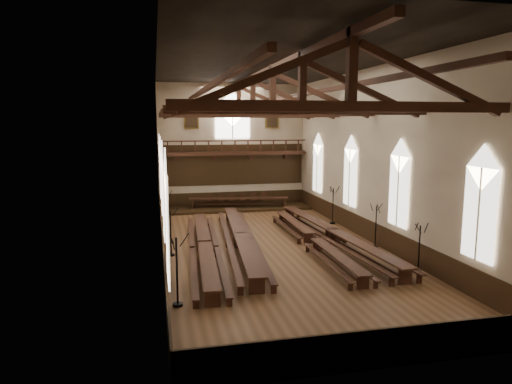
% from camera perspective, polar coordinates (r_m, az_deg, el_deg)
% --- Properties ---
extents(ground, '(26.00, 26.00, 0.00)m').
position_cam_1_polar(ground, '(25.65, 2.00, -6.89)').
color(ground, brown).
rests_on(ground, ground).
extents(room_walls, '(26.00, 26.00, 26.00)m').
position_cam_1_polar(room_walls, '(24.71, 2.08, 7.69)').
color(room_walls, beige).
rests_on(room_walls, ground).
extents(wainscot_band, '(12.00, 26.00, 1.20)m').
position_cam_1_polar(wainscot_band, '(25.49, 2.01, -5.60)').
color(wainscot_band, black).
rests_on(wainscot_band, ground).
extents(side_windows, '(11.85, 19.80, 4.50)m').
position_cam_1_polar(side_windows, '(24.90, 2.04, 1.42)').
color(side_windows, silver).
rests_on(side_windows, room_walls).
extents(end_window, '(2.80, 0.12, 3.80)m').
position_cam_1_polar(end_window, '(37.33, -2.96, 9.20)').
color(end_window, white).
rests_on(end_window, room_walls).
extents(minstrels_gallery, '(11.80, 1.24, 3.70)m').
position_cam_1_polar(minstrels_gallery, '(37.21, -2.85, 4.09)').
color(minstrels_gallery, '#3B1D13').
rests_on(minstrels_gallery, room_walls).
extents(portraits, '(7.75, 0.09, 1.45)m').
position_cam_1_polar(portraits, '(37.33, -2.95, 9.01)').
color(portraits, brown).
rests_on(portraits, room_walls).
extents(roof_trusses, '(11.70, 25.70, 2.80)m').
position_cam_1_polar(roof_trusses, '(24.74, 2.10, 11.76)').
color(roof_trusses, '#3B1D13').
rests_on(roof_trusses, room_walls).
extents(refectory_row_a, '(1.99, 14.57, 0.76)m').
position_cam_1_polar(refectory_row_a, '(24.15, -6.41, -6.57)').
color(refectory_row_a, '#3B1D13').
rests_on(refectory_row_a, ground).
extents(refectory_row_b, '(2.32, 15.15, 0.82)m').
position_cam_1_polar(refectory_row_b, '(25.56, -1.94, -5.57)').
color(refectory_row_b, '#3B1D13').
rests_on(refectory_row_b, ground).
extents(refectory_row_c, '(1.50, 13.76, 0.68)m').
position_cam_1_polar(refectory_row_c, '(25.65, 7.14, -5.81)').
color(refectory_row_c, '#3B1D13').
rests_on(refectory_row_c, ground).
extents(refectory_row_d, '(2.12, 15.11, 0.82)m').
position_cam_1_polar(refectory_row_d, '(26.74, 9.52, -5.04)').
color(refectory_row_d, '#3B1D13').
rests_on(refectory_row_d, ground).
extents(dais, '(11.40, 2.81, 0.19)m').
position_cam_1_polar(dais, '(36.53, -2.16, -2.03)').
color(dais, black).
rests_on(dais, ground).
extents(high_table, '(7.96, 1.94, 0.74)m').
position_cam_1_polar(high_table, '(36.40, -2.17, -0.91)').
color(high_table, '#3B1D13').
rests_on(high_table, dais).
extents(high_chairs, '(4.99, 0.50, 1.01)m').
position_cam_1_polar(high_chairs, '(37.16, -2.38, -0.84)').
color(high_chairs, '#3B1D13').
rests_on(high_chairs, dais).
extents(candelabrum_left_near, '(0.76, 0.87, 2.83)m').
position_cam_1_polar(candelabrum_left_near, '(17.76, -9.82, -11.30)').
color(candelabrum_left_near, black).
rests_on(candelabrum_left_near, ground).
extents(candelabrum_left_mid, '(0.75, 0.75, 2.53)m').
position_cam_1_polar(candelabrum_left_mid, '(24.23, -10.59, -6.09)').
color(candelabrum_left_mid, black).
rests_on(candelabrum_left_mid, ground).
extents(candelabrum_left_far, '(0.71, 0.67, 2.35)m').
position_cam_1_polar(candelabrum_left_far, '(31.45, -11.06, -2.79)').
color(candelabrum_left_far, black).
rests_on(candelabrum_left_far, ground).
extents(candelabrum_right_near, '(0.71, 0.67, 2.35)m').
position_cam_1_polar(candelabrum_right_near, '(22.57, 19.67, -7.71)').
color(candelabrum_right_near, black).
rests_on(candelabrum_right_near, ground).
extents(candelabrum_right_mid, '(0.76, 0.71, 2.51)m').
position_cam_1_polar(candelabrum_right_mid, '(26.13, 14.71, -5.16)').
color(candelabrum_right_mid, black).
rests_on(candelabrum_right_mid, ground).
extents(candelabrum_right_far, '(0.77, 0.78, 2.61)m').
position_cam_1_polar(candelabrum_right_far, '(31.66, 9.57, -2.53)').
color(candelabrum_right_far, black).
rests_on(candelabrum_right_far, ground).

